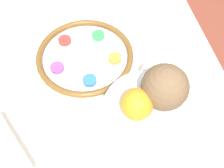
{
  "coord_description": "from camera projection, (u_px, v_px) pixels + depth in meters",
  "views": [
    {
      "loc": [
        0.38,
        -0.01,
        1.44
      ],
      "look_at": [
        -0.03,
        0.07,
        0.77
      ],
      "focal_mm": 42.0,
      "sensor_mm": 36.0,
      "label": 1
    }
  ],
  "objects": [
    {
      "name": "seder_plate",
      "position": [
        85.0,
        56.0,
        0.87
      ],
      "size": [
        0.32,
        0.32,
        0.03
      ],
      "color": "silver",
      "rests_on": "dining_table"
    },
    {
      "name": "orange_fruit",
      "position": [
        137.0,
        104.0,
        0.61
      ],
      "size": [
        0.08,
        0.08,
        0.08
      ],
      "color": "orange",
      "rests_on": "fruit_stand"
    },
    {
      "name": "fruit_stand",
      "position": [
        147.0,
        113.0,
        0.67
      ],
      "size": [
        0.23,
        0.23,
        0.13
      ],
      "color": "silver",
      "rests_on": "dining_table"
    },
    {
      "name": "fork_left",
      "position": [
        156.0,
        34.0,
        0.94
      ],
      "size": [
        0.06,
        0.17,
        0.01
      ],
      "color": "silver",
      "rests_on": "dining_table"
    },
    {
      "name": "napkin_roll",
      "position": [
        8.0,
        145.0,
        0.7
      ],
      "size": [
        0.19,
        0.13,
        0.05
      ],
      "color": "white",
      "rests_on": "dining_table"
    },
    {
      "name": "ground_plane",
      "position": [
        100.0,
        168.0,
        1.41
      ],
      "size": [
        8.0,
        8.0,
        0.0
      ],
      "primitive_type": "plane",
      "color": "brown"
    },
    {
      "name": "fork_right",
      "position": [
        158.0,
        41.0,
        0.93
      ],
      "size": [
        0.07,
        0.17,
        0.01
      ],
      "color": "silver",
      "rests_on": "dining_table"
    },
    {
      "name": "dining_table",
      "position": [
        97.0,
        145.0,
        1.1
      ],
      "size": [
        1.15,
        0.89,
        0.73
      ],
      "color": "silver",
      "rests_on": "ground_plane"
    },
    {
      "name": "wine_glass",
      "position": [
        154.0,
        65.0,
        0.76
      ],
      "size": [
        0.07,
        0.07,
        0.13
      ],
      "color": "silver",
      "rests_on": "dining_table"
    },
    {
      "name": "coconut",
      "position": [
        165.0,
        87.0,
        0.61
      ],
      "size": [
        0.11,
        0.11,
        0.11
      ],
      "color": "brown",
      "rests_on": "fruit_stand"
    }
  ]
}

